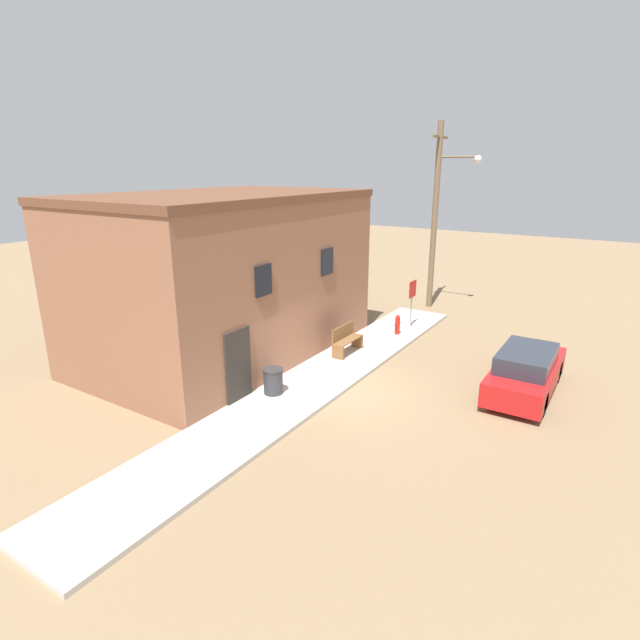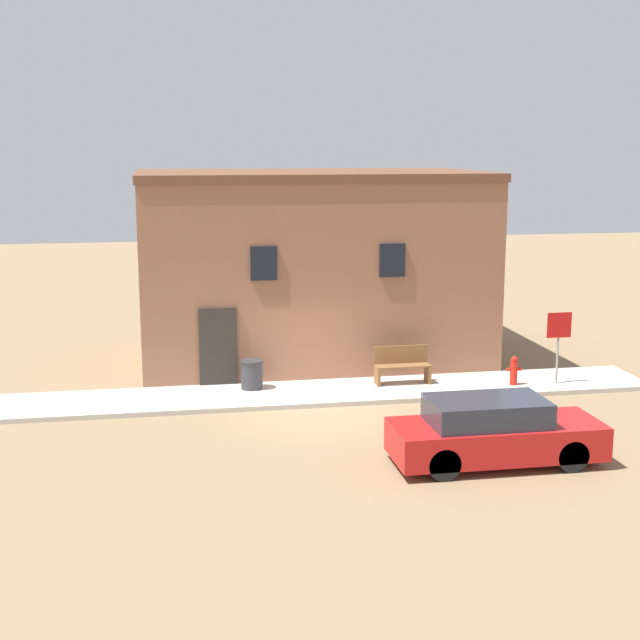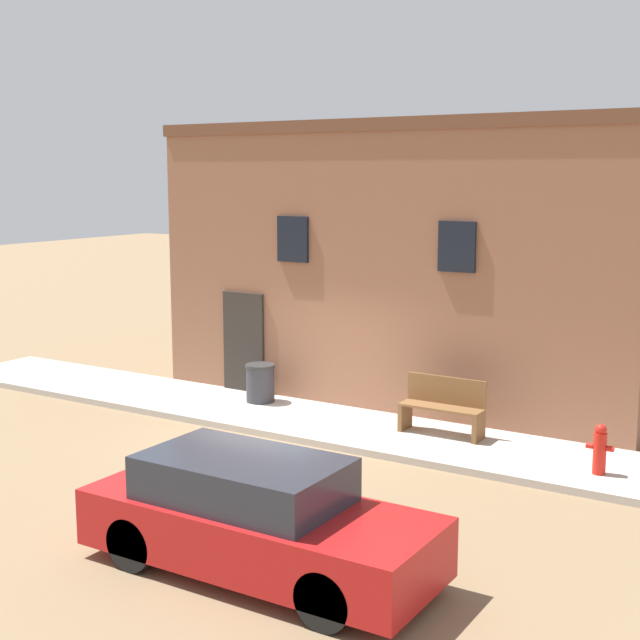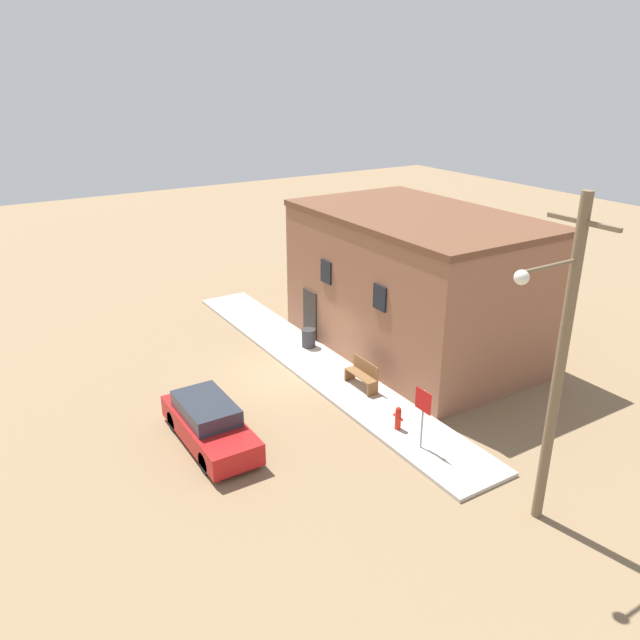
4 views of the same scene
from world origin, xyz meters
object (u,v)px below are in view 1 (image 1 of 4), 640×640
Objects in this scene: utility_pole at (437,212)px; parked_car at (526,371)px; stop_sign at (412,295)px; bench at (346,340)px; fire_hydrant at (397,324)px; trash_bin at (273,381)px.

utility_pole is 10.28m from parked_car.
stop_sign is 4.23m from bench.
parked_car is (0.28, -5.96, 0.06)m from bench.
fire_hydrant is 0.53× the size of bench.
stop_sign is at bearing -10.55° from bench.
parked_car is at bearing -116.23° from fire_hydrant.
parked_car is (-2.60, -5.28, 0.15)m from fire_hydrant.
stop_sign is at bearing 53.96° from parked_car.
fire_hydrant is at bearing -13.33° from bench.
stop_sign reaches higher than trash_bin.
fire_hydrant is 1.03× the size of trash_bin.
bench is 0.18× the size of utility_pole.
stop_sign is 6.49m from parked_car.
stop_sign is 0.23× the size of utility_pole.
parked_car is (4.30, -6.13, 0.16)m from trash_bin.
bench reaches higher than trash_bin.
utility_pole is (3.85, 0.54, 3.00)m from stop_sign.
utility_pole is at bearing -1.84° from trash_bin.
utility_pole is (5.03, 0.46, 3.96)m from fire_hydrant.
parked_car is (-3.79, -5.21, -0.81)m from stop_sign.
fire_hydrant is 0.18× the size of parked_car.
bench reaches higher than fire_hydrant.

